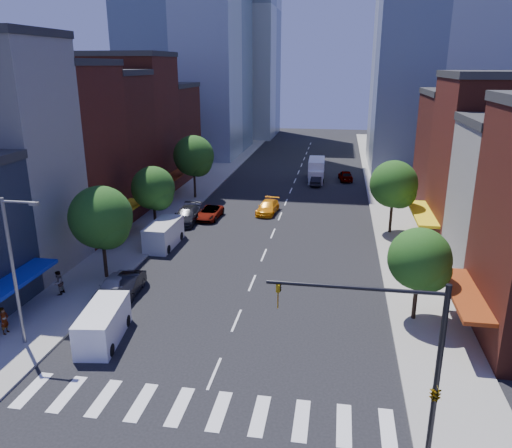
{
  "coord_description": "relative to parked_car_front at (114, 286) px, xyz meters",
  "views": [
    {
      "loc": [
        6.13,
        -22.76,
        16.11
      ],
      "look_at": [
        0.4,
        11.41,
        5.0
      ],
      "focal_mm": 35.0,
      "sensor_mm": 36.0,
      "label": 1
    }
  ],
  "objects": [
    {
      "name": "ground",
      "position": [
        9.5,
        -8.18,
        -0.77
      ],
      "size": [
        220.0,
        220.0,
        0.0
      ],
      "primitive_type": "plane",
      "color": "black",
      "rests_on": "ground"
    },
    {
      "name": "sidewalk_left",
      "position": [
        -3.0,
        31.82,
        -0.7
      ],
      "size": [
        5.0,
        120.0,
        0.15
      ],
      "primitive_type": "cube",
      "color": "gray",
      "rests_on": "ground"
    },
    {
      "name": "sidewalk_right",
      "position": [
        22.0,
        31.82,
        -0.7
      ],
      "size": [
        5.0,
        120.0,
        0.15
      ],
      "primitive_type": "cube",
      "color": "gray",
      "rests_on": "ground"
    },
    {
      "name": "crosswalk",
      "position": [
        9.5,
        -11.18,
        -0.77
      ],
      "size": [
        19.0,
        3.0,
        0.01
      ],
      "primitive_type": "cube",
      "color": "silver",
      "rests_on": "ground"
    },
    {
      "name": "bldg_left_2",
      "position": [
        -11.5,
        12.32,
        7.23
      ],
      "size": [
        12.0,
        9.0,
        16.0
      ],
      "primitive_type": "cube",
      "color": "#591F15",
      "rests_on": "ground"
    },
    {
      "name": "bldg_left_3",
      "position": [
        -11.5,
        20.82,
        6.73
      ],
      "size": [
        12.0,
        8.0,
        15.0
      ],
      "primitive_type": "cube",
      "color": "#511E14",
      "rests_on": "ground"
    },
    {
      "name": "bldg_left_4",
      "position": [
        -11.5,
        29.32,
        7.73
      ],
      "size": [
        12.0,
        9.0,
        17.0
      ],
      "primitive_type": "cube",
      "color": "#591F15",
      "rests_on": "ground"
    },
    {
      "name": "bldg_left_5",
      "position": [
        -11.5,
        38.82,
        5.73
      ],
      "size": [
        12.0,
        10.0,
        13.0
      ],
      "primitive_type": "cube",
      "color": "#511E14",
      "rests_on": "ground"
    },
    {
      "name": "bldg_right_2",
      "position": [
        30.5,
        15.82,
        6.73
      ],
      "size": [
        12.0,
        10.0,
        15.0
      ],
      "primitive_type": "cube",
      "color": "#591F15",
      "rests_on": "ground"
    },
    {
      "name": "bldg_right_3",
      "position": [
        30.5,
        25.82,
        5.73
      ],
      "size": [
        12.0,
        10.0,
        13.0
      ],
      "primitive_type": "cube",
      "color": "#511E14",
      "rests_on": "ground"
    },
    {
      "name": "tower_far_w",
      "position": [
        -8.5,
        86.82,
        27.23
      ],
      "size": [
        18.0,
        18.0,
        56.0
      ],
      "primitive_type": "cube",
      "color": "#9EA5AD",
      "rests_on": "ground"
    },
    {
      "name": "traffic_signal",
      "position": [
        19.44,
        -12.68,
        3.39
      ],
      "size": [
        7.24,
        2.24,
        8.0
      ],
      "color": "black",
      "rests_on": "sidewalk_right"
    },
    {
      "name": "streetlight",
      "position": [
        -2.31,
        -7.18,
        4.51
      ],
      "size": [
        2.25,
        0.25,
        9.0
      ],
      "color": "slate",
      "rests_on": "sidewalk_left"
    },
    {
      "name": "tree_left_near",
      "position": [
        -1.85,
        2.75,
        4.09
      ],
      "size": [
        4.8,
        4.8,
        7.3
      ],
      "color": "black",
      "rests_on": "sidewalk_left"
    },
    {
      "name": "tree_left_mid",
      "position": [
        -1.85,
        13.75,
        3.76
      ],
      "size": [
        4.2,
        4.2,
        6.65
      ],
      "color": "black",
      "rests_on": "sidewalk_left"
    },
    {
      "name": "tree_left_far",
      "position": [
        -1.85,
        27.75,
        4.43
      ],
      "size": [
        5.0,
        5.0,
        7.75
      ],
      "color": "black",
      "rests_on": "sidewalk_left"
    },
    {
      "name": "tree_right_near",
      "position": [
        21.15,
        -0.25,
        3.42
      ],
      "size": [
        4.0,
        4.0,
        6.2
      ],
      "color": "black",
      "rests_on": "sidewalk_right"
    },
    {
      "name": "tree_right_far",
      "position": [
        21.15,
        17.75,
        4.09
      ],
      "size": [
        4.6,
        4.6,
        7.2
      ],
      "color": "black",
      "rests_on": "sidewalk_right"
    },
    {
      "name": "parked_car_front",
      "position": [
        0.0,
        0.0,
        0.0
      ],
      "size": [
        1.87,
        4.54,
        1.54
      ],
      "primitive_type": "imported",
      "rotation": [
        0.0,
        0.0,
        -0.01
      ],
      "color": "#9E9EA2",
      "rests_on": "ground"
    },
    {
      "name": "parked_car_second",
      "position": [
        0.88,
        0.35,
        -0.05
      ],
      "size": [
        1.86,
        4.46,
        1.44
      ],
      "primitive_type": "imported",
      "rotation": [
        0.0,
        0.0,
        0.08
      ],
      "color": "black",
      "rests_on": "ground"
    },
    {
      "name": "parked_car_third",
      "position": [
        2.0,
        19.68,
        -0.11
      ],
      "size": [
        2.43,
        4.87,
        1.33
      ],
      "primitive_type": "imported",
      "rotation": [
        0.0,
        0.0,
        -0.05
      ],
      "color": "#999999",
      "rests_on": "ground"
    },
    {
      "name": "parked_car_rear",
      "position": [
        0.0,
        17.87,
        0.06
      ],
      "size": [
        2.43,
        5.75,
        1.66
      ],
      "primitive_type": "imported",
      "rotation": [
        0.0,
        0.0,
        0.02
      ],
      "color": "black",
      "rests_on": "ground"
    },
    {
      "name": "cargo_van_near",
      "position": [
        2.02,
        -6.01,
        0.3
      ],
      "size": [
        2.71,
        5.3,
        2.16
      ],
      "rotation": [
        0.0,
        0.0,
        0.14
      ],
      "color": "white",
      "rests_on": "ground"
    },
    {
      "name": "cargo_van_far",
      "position": [
        -0.0,
        10.5,
        0.37
      ],
      "size": [
        2.25,
        5.43,
        2.31
      ],
      "rotation": [
        0.0,
        0.0,
        -0.01
      ],
      "color": "silver",
      "rests_on": "ground"
    },
    {
      "name": "taxi",
      "position": [
        7.97,
        22.78,
        -0.06
      ],
      "size": [
        2.42,
        5.05,
        1.42
      ],
      "primitive_type": "imported",
      "rotation": [
        0.0,
        0.0,
        -0.09
      ],
      "color": "#FF9F0D",
      "rests_on": "ground"
    },
    {
      "name": "traffic_car_oncoming",
      "position": [
        12.75,
        37.48,
        -0.11
      ],
      "size": [
        1.68,
        4.12,
        1.33
      ],
      "primitive_type": "imported",
      "rotation": [
        0.0,
        0.0,
        3.07
      ],
      "color": "black",
      "rests_on": "ground"
    },
    {
      "name": "traffic_car_far",
      "position": [
        16.71,
        41.12,
        -0.01
      ],
      "size": [
        2.3,
        4.64,
        1.52
      ],
      "primitive_type": "imported",
      "rotation": [
        0.0,
        0.0,
        3.26
      ],
      "color": "#999999",
      "rests_on": "ground"
    },
    {
      "name": "box_truck",
      "position": [
        12.48,
        40.91,
        0.64
      ],
      "size": [
        2.47,
        7.48,
        2.99
      ],
      "rotation": [
        0.0,
        0.0,
        0.03
      ],
      "color": "silver",
      "rests_on": "ground"
    },
    {
      "name": "pedestrian_near",
      "position": [
        -4.27,
        -6.39,
        0.27
      ],
      "size": [
        0.44,
        0.66,
        1.77
      ],
      "primitive_type": "imported",
      "rotation": [
        0.0,
        0.0,
        1.59
      ],
      "color": "#999999",
      "rests_on": "sidewalk_left"
    },
    {
      "name": "pedestrian_far",
      "position": [
        -3.94,
        -0.75,
        0.28
      ],
      "size": [
        0.72,
        0.9,
        1.8
      ],
      "primitive_type": "imported",
      "rotation": [
        0.0,
        0.0,
        -1.61
      ],
      "color": "#999999",
      "rests_on": "sidewalk_left"
    }
  ]
}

